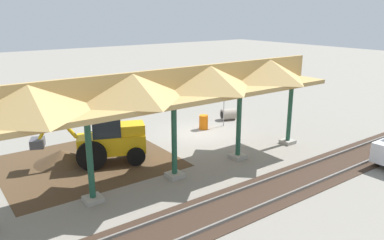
{
  "coord_description": "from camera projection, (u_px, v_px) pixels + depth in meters",
  "views": [
    {
      "loc": [
        13.3,
        17.21,
        7.11
      ],
      "look_at": [
        2.02,
        1.78,
        1.6
      ],
      "focal_mm": 35.0,
      "sensor_mm": 36.0,
      "label": 1
    }
  ],
  "objects": [
    {
      "name": "ground_plane",
      "position": [
        202.0,
        133.0,
        22.86
      ],
      "size": [
        120.0,
        120.0,
        0.0
      ],
      "primitive_type": "plane",
      "color": "gray"
    },
    {
      "name": "dirt_work_zone",
      "position": [
        87.0,
        162.0,
        18.45
      ],
      "size": [
        8.04,
        7.0,
        0.01
      ],
      "primitive_type": "cube",
      "color": "#4C3823",
      "rests_on": "ground"
    },
    {
      "name": "platform_canopy",
      "position": [
        173.0,
        86.0,
        15.62
      ],
      "size": [
        16.49,
        3.2,
        4.9
      ],
      "color": "#9E998E",
      "rests_on": "ground"
    },
    {
      "name": "rail_tracks",
      "position": [
        307.0,
        176.0,
        16.79
      ],
      "size": [
        60.0,
        2.58,
        0.15
      ],
      "color": "slate",
      "rests_on": "ground"
    },
    {
      "name": "stop_sign",
      "position": [
        224.0,
        98.0,
        23.82
      ],
      "size": [
        0.74,
        0.24,
        2.57
      ],
      "color": "gray",
      "rests_on": "ground"
    },
    {
      "name": "backhoe",
      "position": [
        108.0,
        138.0,
        18.08
      ],
      "size": [
        5.26,
        3.03,
        2.82
      ],
      "color": "#EAB214",
      "rests_on": "ground"
    },
    {
      "name": "dirt_mound",
      "position": [
        62.0,
        162.0,
        18.44
      ],
      "size": [
        5.32,
        5.32,
        1.27
      ],
      "primitive_type": "cone",
      "color": "#4C3823",
      "rests_on": "ground"
    },
    {
      "name": "concrete_pipe",
      "position": [
        228.0,
        114.0,
        25.69
      ],
      "size": [
        1.15,
        1.02,
        0.76
      ],
      "color": "#9E9384",
      "rests_on": "ground"
    },
    {
      "name": "traffic_barrel",
      "position": [
        204.0,
        122.0,
        23.59
      ],
      "size": [
        0.56,
        0.56,
        0.9
      ],
      "primitive_type": "cylinder",
      "color": "orange",
      "rests_on": "ground"
    }
  ]
}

